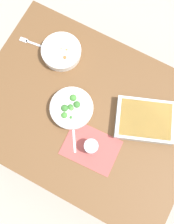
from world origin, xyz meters
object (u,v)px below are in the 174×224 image
Objects in this scene: fork_on_table at (32,43)px; spoon_by_broccoli at (73,131)px; stew_bowl at (61,52)px; baking_dish at (145,120)px; broccoli_bowl at (72,108)px; drink_cup at (91,147)px; spoon_by_stew at (58,60)px.

spoon_by_broccoli is at bearing 143.56° from fork_on_table.
stew_bowl is 0.59m from baking_dish.
broccoli_bowl reaches higher than fork_on_table.
stew_bowl is at bearing -44.80° from drink_cup.
baking_dish is 0.76m from fork_on_table.
spoon_by_broccoli is (-0.06, 0.10, -0.03)m from broccoli_bowl.
spoon_by_stew is 0.18m from fork_on_table.
baking_dish is 0.58m from spoon_by_stew.
baking_dish reaches higher than fork_on_table.
stew_bowl reaches higher than fork_on_table.
fork_on_table is at bearing -32.65° from drink_cup.
spoon_by_broccoli is (0.12, -0.03, -0.03)m from drink_cup.
drink_cup reaches higher than stew_bowl.
stew_bowl is 1.41× the size of spoon_by_broccoli.
broccoli_bowl is at bearing -56.81° from spoon_by_broccoli.
fork_on_table is at bearing 6.52° from stew_bowl.
broccoli_bowl is 0.45m from fork_on_table.
stew_bowl is 0.33m from broccoli_bowl.
drink_cup is at bearing 164.39° from spoon_by_broccoli.
stew_bowl is 0.97× the size of broccoli_bowl.
baking_dish is 0.38m from spoon_by_broccoli.
baking_dish is 4.22× the size of drink_cup.
broccoli_bowl reaches higher than stew_bowl.
spoon_by_stew is (0.57, -0.09, -0.03)m from baking_dish.
spoon_by_stew reaches higher than fork_on_table.
stew_bowl is 0.62× the size of baking_dish.
stew_bowl reaches higher than spoon_by_stew.
spoon_by_stew is at bearing -41.56° from drink_cup.
spoon_by_stew and spoon_by_broccoli have the same top height.
spoon_by_stew is at bearing -46.36° from broccoli_bowl.
broccoli_bowl is 1.29× the size of fork_on_table.
broccoli_bowl is at bearing 18.44° from baking_dish.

